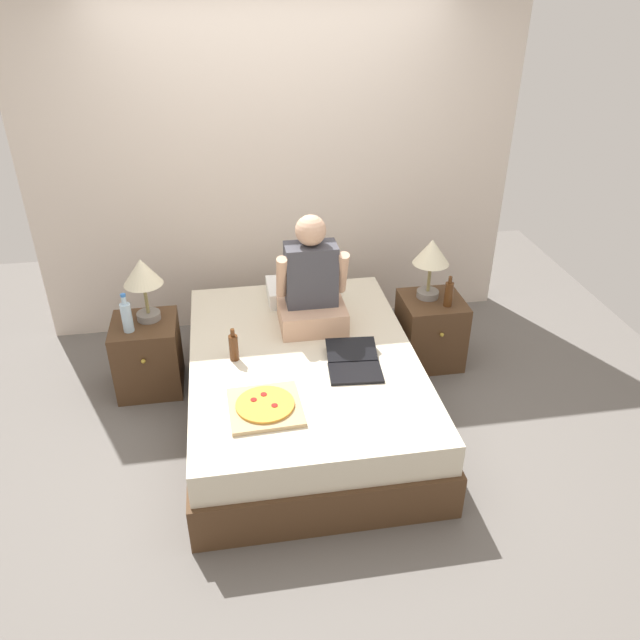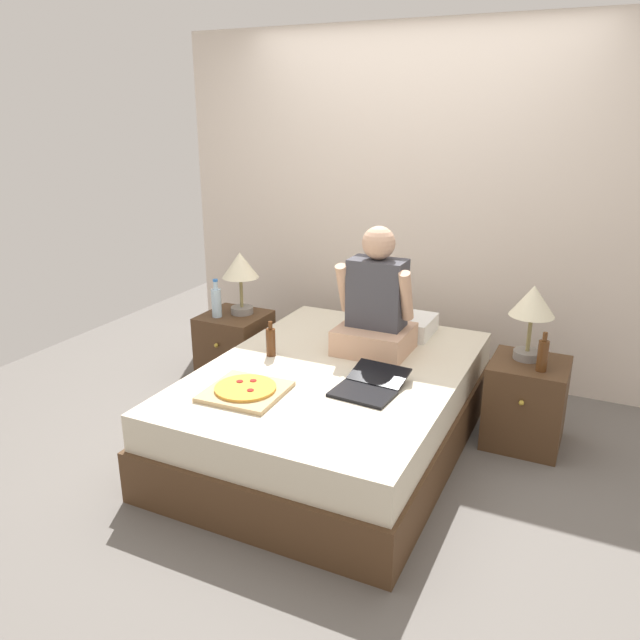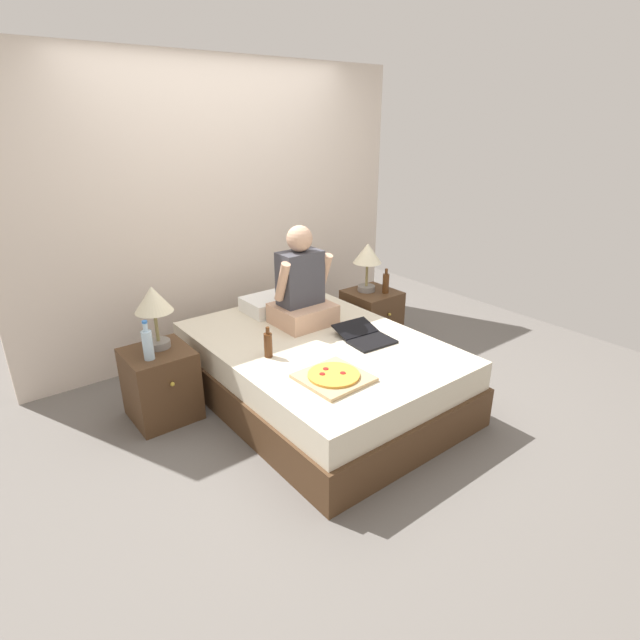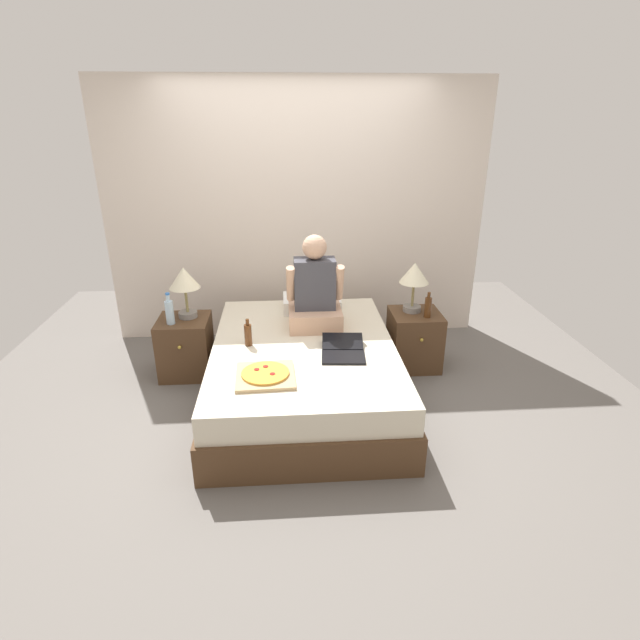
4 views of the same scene
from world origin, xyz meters
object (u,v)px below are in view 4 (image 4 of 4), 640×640
(water_bottle, at_px, (341,188))
(beer_bottle, at_px, (582,486))
(lamp_on_left_nightstand, at_px, (371,160))
(person_seated, at_px, (416,315))
(nightstand_left, at_px, (357,244))
(nightstand_right, at_px, (572,523))
(lamp_on_right_nightstand, at_px, (614,414))
(pizza_box, at_px, (272,323))
(beer_bottle_on_bed, at_px, (339,283))
(laptop, at_px, (373,372))
(bed, at_px, (355,381))

(water_bottle, bearing_deg, beer_bottle, -0.23)
(lamp_on_left_nightstand, relative_size, person_seated, 0.58)
(nightstand_left, bearing_deg, nightstand_right, 0.00)
(nightstand_right, xyz_separation_m, beer_bottle, (0.07, -0.10, 0.37))
(lamp_on_right_nightstand, xyz_separation_m, pizza_box, (-1.43, -0.89, -0.39))
(water_bottle, relative_size, beer_bottle_on_bed, 1.25)
(water_bottle, bearing_deg, pizza_box, -38.88)
(laptop, bearing_deg, beer_bottle, 21.80)
(nightstand_left, bearing_deg, beer_bottle_on_bed, -30.07)
(person_seated, height_order, beer_bottle_on_bed, person_seated)
(lamp_on_left_nightstand, distance_m, person_seated, 1.36)
(nightstand_left, bearing_deg, bed, -23.23)
(nightstand_right, distance_m, person_seated, 1.10)
(water_bottle, distance_m, beer_bottle_on_bed, 0.88)
(water_bottle, height_order, lamp_on_right_nightstand, lamp_on_right_nightstand)
(lamp_on_left_nightstand, bearing_deg, nightstand_right, -1.27)
(beer_bottle, bearing_deg, bed, -162.11)
(bed, bearing_deg, lamp_on_left_nightstand, 153.91)
(lamp_on_left_nightstand, distance_m, nightstand_right, 2.34)
(water_bottle, relative_size, laptop, 0.63)
(bed, distance_m, lamp_on_left_nightstand, 1.40)
(bed, height_order, pizza_box, pizza_box)
(lamp_on_left_nightstand, height_order, pizza_box, lamp_on_left_nightstand)
(laptop, bearing_deg, lamp_on_right_nightstand, 31.42)
(bed, distance_m, beer_bottle_on_bed, 0.54)
(nightstand_left, bearing_deg, lamp_on_right_nightstand, 1.26)
(nightstand_left, xyz_separation_m, lamp_on_right_nightstand, (2.27, 0.05, 0.60))
(nightstand_right, xyz_separation_m, beer_bottle_on_bed, (-1.57, -0.42, 0.28))
(beer_bottle_on_bed, bearing_deg, nightstand_right, 15.08)
(nightstand_right, xyz_separation_m, lamp_on_right_nightstand, (-0.03, 0.05, 0.60))
(pizza_box, distance_m, beer_bottle_on_bed, 0.43)
(laptop, xyz_separation_m, pizza_box, (-0.53, -0.34, -0.00))
(lamp_on_right_nightstand, bearing_deg, lamp_on_left_nightstand, 180.00)
(bed, relative_size, beer_bottle, 8.22)
(beer_bottle_on_bed, bearing_deg, beer_bottle, 11.14)
(nightstand_left, xyz_separation_m, beer_bottle, (2.37, -0.10, 0.37))
(nightstand_right, relative_size, laptop, 1.25)
(lamp_on_left_nightstand, relative_size, laptop, 1.03)
(bed, bearing_deg, beer_bottle_on_bed, 170.42)
(nightstand_right, bearing_deg, laptop, -151.74)
(water_bottle, relative_size, pizza_box, 0.56)
(bed, distance_m, lamp_on_right_nightstand, 1.40)
(beer_bottle, xyz_separation_m, pizza_box, (-1.53, -0.74, -0.16))
(lamp_on_right_nightstand, bearing_deg, nightstand_right, -59.07)
(nightstand_right, bearing_deg, lamp_on_left_nightstand, 178.73)
(lamp_on_left_nightstand, distance_m, lamp_on_right_nightstand, 2.23)
(nightstand_left, xyz_separation_m, nightstand_right, (2.30, 0.00, 0.00))
(nightstand_right, height_order, person_seated, person_seated)
(beer_bottle, distance_m, laptop, 1.09)
(nightstand_left, height_order, lamp_on_left_nightstand, lamp_on_left_nightstand)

